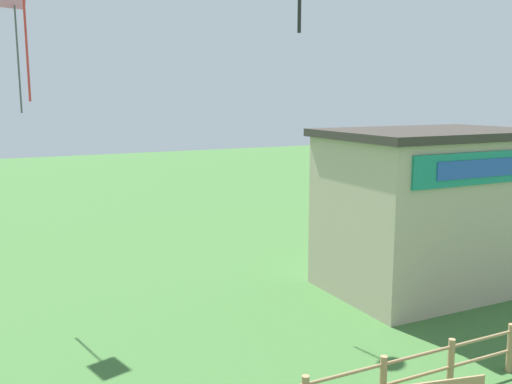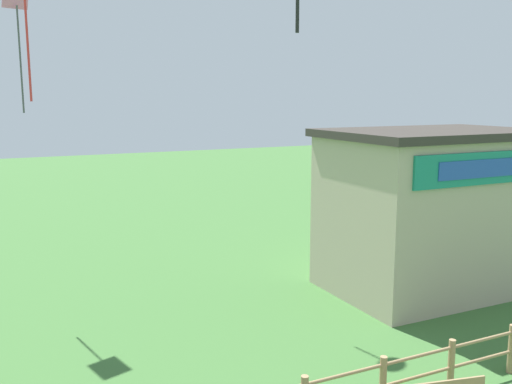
{
  "view_description": "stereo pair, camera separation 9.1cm",
  "coord_description": "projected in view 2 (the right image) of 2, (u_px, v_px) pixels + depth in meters",
  "views": [
    {
      "loc": [
        -4.99,
        -0.6,
        6.04
      ],
      "look_at": [
        0.0,
        9.5,
        4.14
      ],
      "focal_mm": 40.0,
      "sensor_mm": 36.0,
      "label": 1
    },
    {
      "loc": [
        -4.91,
        -0.64,
        6.04
      ],
      "look_at": [
        0.0,
        9.5,
        4.14
      ],
      "focal_mm": 40.0,
      "sensor_mm": 36.0,
      "label": 2
    }
  ],
  "objects": [
    {
      "name": "kite_pink_diamond",
      "position": [
        17.0,
        15.0,
        15.74
      ],
      "size": [
        0.78,
        0.54,
        3.81
      ],
      "color": "pink"
    },
    {
      "name": "seaside_building",
      "position": [
        432.0,
        210.0,
        17.82
      ],
      "size": [
        6.57,
        4.49,
        5.03
      ],
      "color": "#B7A88E",
      "rests_on": "ground_plane"
    }
  ]
}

